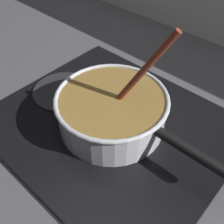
# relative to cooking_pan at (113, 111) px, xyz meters

# --- Properties ---
(ground) EXTENTS (2.40, 1.60, 0.04)m
(ground) POSITION_rel_cooking_pan_xyz_m (-0.00, -0.24, -0.08)
(ground) COLOR #4C4C51
(hob_plate) EXTENTS (0.56, 0.48, 0.01)m
(hob_plate) POSITION_rel_cooking_pan_xyz_m (-0.00, -0.00, -0.05)
(hob_plate) COLOR black
(hob_plate) RESTS_ON ground
(burner_ring) EXTENTS (0.17, 0.17, 0.01)m
(burner_ring) POSITION_rel_cooking_pan_xyz_m (-0.00, -0.00, -0.04)
(burner_ring) COLOR #592D0C
(burner_ring) RESTS_ON hob_plate
(spare_burner) EXTENTS (0.17, 0.17, 0.01)m
(spare_burner) POSITION_rel_cooking_pan_xyz_m (-0.19, -0.00, -0.04)
(spare_burner) COLOR #262628
(spare_burner) RESTS_ON hob_plate
(cooking_pan) EXTENTS (0.42, 0.26, 0.27)m
(cooking_pan) POSITION_rel_cooking_pan_xyz_m (0.00, 0.00, 0.00)
(cooking_pan) COLOR silver
(cooking_pan) RESTS_ON hob_plate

